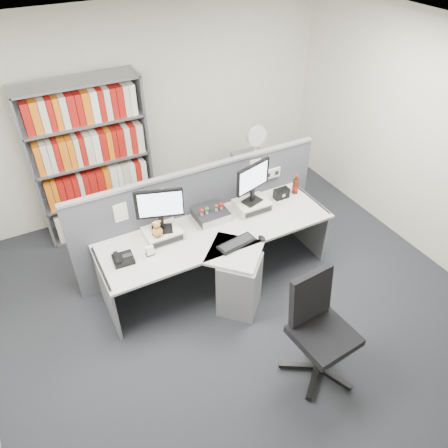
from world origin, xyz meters
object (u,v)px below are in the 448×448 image
shelving_unit (92,162)px  speaker (281,193)px  desktop_pc (211,215)px  desk_phone (123,259)px  monitor_right (253,180)px  keyboard (237,243)px  office_chair (318,325)px  monitor_left (160,207)px  desk_fan (256,138)px  mouse (262,238)px  desk_calendar (150,251)px  desk (226,260)px  cola_bottle (295,186)px  filing_cabinet (254,180)px

shelving_unit → speaker: bearing=-37.6°
desktop_pc → desk_phone: desktop_pc is taller
monitor_right → keyboard: bearing=-134.6°
monitor_right → office_chair: size_ratio=0.46×
desktop_pc → speaker: bearing=-2.1°
monitor_left → desk_fan: size_ratio=1.03×
monitor_left → shelving_unit: bearing=103.0°
mouse → office_chair: bearing=-94.3°
monitor_right → shelving_unit: 2.06m
monitor_left → desktop_pc: size_ratio=1.39×
desk_phone → desk_calendar: size_ratio=1.99×
speaker → shelving_unit: size_ratio=0.09×
desk → monitor_right: monitor_right is taller
monitor_left → desk_calendar: (-0.22, -0.20, -0.35)m
desk_phone → keyboard: bearing=-15.2°
cola_bottle → desk_calendar: bearing=-173.2°
mouse → office_chair: 1.12m
monitor_left → desk_fan: 2.04m
desk → monitor_right: (0.54, 0.38, 0.66)m
desktop_pc → filing_cabinet: 1.56m
speaker → cola_bottle: (0.20, 0.01, 0.03)m
filing_cabinet → desk_fan: 0.65m
monitor_right → filing_cabinet: (0.66, 1.02, -0.76)m
shelving_unit → filing_cabinet: 2.24m
desk_calendar → desk: bearing=-13.5°
desktop_pc → cola_bottle: size_ratio=1.42×
monitor_left → monitor_right: bearing=-0.0°
desktop_pc → desk_calendar: 0.86m
desk_phone → monitor_left: bearing=18.5°
monitor_left → speaker: 1.56m
monitor_right → cola_bottle: bearing=3.2°
cola_bottle → filing_cabinet: bearing=88.2°
mouse → desk: bearing=157.6°
mouse → desk_calendar: size_ratio=0.96×
office_chair → speaker: bearing=67.1°
mouse → desk_fan: bearing=61.0°
desktop_pc → filing_cabinet: (1.16, 0.95, -0.42)m
monitor_right → office_chair: monitor_right is taller
keyboard → desk_fan: bearing=52.8°
speaker → office_chair: (-0.70, -1.66, -0.21)m
monitor_left → office_chair: 1.91m
desk_phone → desk_calendar: bearing=-6.7°
cola_bottle → desk_phone: bearing=-174.9°
desktop_pc → desk_fan: 1.52m
desk → office_chair: (0.26, -1.25, 0.11)m
shelving_unit → office_chair: 3.33m
monitor_left → cola_bottle: bearing=1.2°
desk → filing_cabinet: size_ratio=3.71×
monitor_left → desk_phone: monitor_left is taller
keyboard → filing_cabinet: 1.90m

